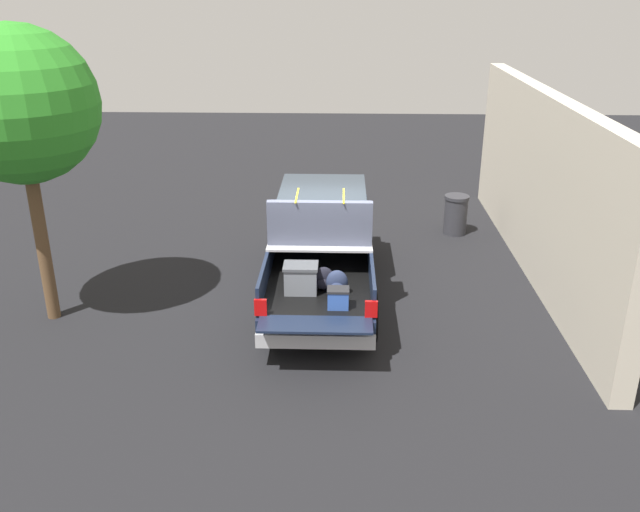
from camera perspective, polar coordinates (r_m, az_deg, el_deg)
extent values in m
plane|color=black|center=(13.52, 0.09, -3.35)|extent=(40.00, 40.00, 0.00)
cube|color=#162138|center=(13.26, 0.09, -0.90)|extent=(5.50, 1.92, 0.44)
cube|color=black|center=(12.06, -0.10, -2.09)|extent=(2.80, 1.80, 0.04)
cube|color=#162138|center=(12.03, -4.53, -1.03)|extent=(2.80, 0.06, 0.50)
cube|color=#162138|center=(11.97, 4.36, -1.15)|extent=(2.80, 0.06, 0.50)
cube|color=#162138|center=(13.24, 0.11, 1.26)|extent=(0.06, 1.80, 0.50)
cube|color=#162138|center=(10.56, -0.42, -5.85)|extent=(0.55, 1.80, 0.04)
cube|color=#B2B2B7|center=(12.58, 0.03, 1.44)|extent=(1.25, 1.92, 0.04)
cube|color=#162138|center=(14.34, 0.26, 2.96)|extent=(2.30, 1.92, 0.50)
cube|color=#2D3842|center=(14.08, 0.25, 4.84)|extent=(1.94, 1.76, 0.55)
cube|color=#162138|center=(15.64, 0.41, 4.39)|extent=(0.40, 1.82, 0.38)
cube|color=#B2B2B7|center=(10.86, -0.38, -7.05)|extent=(0.24, 1.92, 0.24)
cube|color=red|center=(10.78, -5.05, -4.36)|extent=(0.06, 0.20, 0.28)
cube|color=red|center=(10.72, 4.36, -4.51)|extent=(0.06, 0.20, 0.28)
cylinder|color=black|center=(15.00, -3.06, 1.08)|extent=(0.86, 0.30, 0.86)
cylinder|color=black|center=(14.95, 3.67, 1.00)|extent=(0.86, 0.30, 0.86)
cylinder|color=black|center=(11.82, -4.47, -5.07)|extent=(0.86, 0.30, 0.86)
cylinder|color=black|center=(11.76, 4.12, -5.20)|extent=(0.86, 0.30, 0.86)
cube|color=slate|center=(11.50, -1.63, -2.02)|extent=(0.40, 0.55, 0.46)
cube|color=#505359|center=(11.40, -1.65, -0.86)|extent=(0.44, 0.59, 0.05)
ellipsoid|color=black|center=(11.59, 0.32, -1.90)|extent=(0.20, 0.37, 0.42)
ellipsoid|color=black|center=(11.52, 0.30, -2.41)|extent=(0.09, 0.26, 0.18)
ellipsoid|color=#283351|center=(11.43, 1.45, -2.23)|extent=(0.20, 0.37, 0.44)
ellipsoid|color=#283351|center=(11.36, 1.44, -2.76)|extent=(0.09, 0.26, 0.19)
cube|color=#3359B2|center=(10.99, 1.54, -3.68)|extent=(0.26, 0.34, 0.30)
cube|color=#262628|center=(10.91, 1.55, -2.88)|extent=(0.28, 0.36, 0.04)
cube|color=#4C5166|center=(12.50, 0.03, 2.42)|extent=(0.81, 1.90, 0.42)
cube|color=#4C5166|center=(12.06, -0.02, 3.73)|extent=(0.16, 1.90, 0.40)
cube|color=#4C5166|center=(12.50, -3.86, 3.92)|extent=(0.57, 0.20, 0.22)
cube|color=#4C5166|center=(12.45, 3.95, 3.84)|extent=(0.57, 0.20, 0.22)
cube|color=yellow|center=(12.33, -1.96, 5.16)|extent=(0.91, 0.03, 0.02)
cube|color=yellow|center=(12.30, 2.02, 5.12)|extent=(0.91, 0.03, 0.02)
cube|color=beige|center=(14.81, 18.19, 5.68)|extent=(10.44, 0.36, 3.79)
cylinder|color=brown|center=(13.05, -22.53, 1.40)|extent=(0.24, 0.24, 3.15)
sphere|color=#2D8A25|center=(12.47, -24.15, 11.62)|extent=(2.65, 2.65, 2.65)
cylinder|color=#2D2D33|center=(17.00, 11.41, 3.32)|extent=(0.56, 0.56, 0.90)
cylinder|color=#2D2D33|center=(16.85, 11.53, 4.90)|extent=(0.60, 0.60, 0.08)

